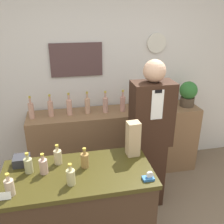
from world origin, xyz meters
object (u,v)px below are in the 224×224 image
(potted_plant, at_px, (188,93))
(paper_bag, at_px, (133,139))
(shopkeeper, at_px, (150,138))
(tape_dispenser, at_px, (149,177))

(potted_plant, bearing_deg, paper_bag, -136.10)
(shopkeeper, relative_size, paper_bag, 5.25)
(paper_bag, bearing_deg, shopkeeper, 50.93)
(tape_dispenser, bearing_deg, shopkeeper, 69.27)
(paper_bag, xyz_separation_m, tape_dispenser, (0.02, -0.37, -0.14))
(paper_bag, distance_m, tape_dispenser, 0.40)
(paper_bag, bearing_deg, potted_plant, 43.90)
(shopkeeper, distance_m, potted_plant, 1.02)
(shopkeeper, distance_m, paper_bag, 0.55)
(potted_plant, relative_size, paper_bag, 1.05)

